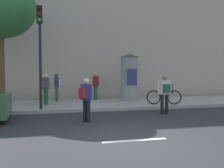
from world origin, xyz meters
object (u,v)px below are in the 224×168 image
at_px(poster_column, 129,77).
at_px(pedestrian_in_red_top, 57,85).
at_px(bicycle_leaning, 164,97).
at_px(pedestrian_in_dark_shirt, 165,91).
at_px(pedestrian_with_bag, 96,84).
at_px(street_tree, 0,8).
at_px(traffic_light, 40,41).
at_px(pedestrian_with_backpack, 45,86).
at_px(pedestrian_in_light_jacket, 86,96).

bearing_deg(poster_column, pedestrian_in_red_top, 171.57).
bearing_deg(bicycle_leaning, pedestrian_in_dark_shirt, -113.97).
distance_m(poster_column, pedestrian_in_dark_shirt, 3.96).
bearing_deg(pedestrian_with_bag, pedestrian_in_red_top, -171.54).
height_order(street_tree, pedestrian_with_bag, street_tree).
height_order(traffic_light, pedestrian_with_bag, traffic_light).
xyz_separation_m(pedestrian_in_dark_shirt, pedestrian_in_red_top, (-4.40, 4.51, 0.06)).
height_order(pedestrian_in_dark_shirt, pedestrian_with_backpack, pedestrian_with_backpack).
height_order(poster_column, pedestrian_with_bag, poster_column).
bearing_deg(pedestrian_in_red_top, pedestrian_in_light_jacket, -80.71).
bearing_deg(pedestrian_in_light_jacket, bicycle_leaning, 32.92).
bearing_deg(pedestrian_with_bag, poster_column, -27.55).
xyz_separation_m(pedestrian_in_red_top, bicycle_leaning, (5.24, -2.61, -0.53)).
height_order(traffic_light, pedestrian_with_backpack, traffic_light).
height_order(pedestrian_with_backpack, bicycle_leaning, pedestrian_with_backpack).
bearing_deg(bicycle_leaning, pedestrian_with_backpack, 167.94).
xyz_separation_m(pedestrian_in_dark_shirt, pedestrian_in_light_jacket, (-3.51, -0.92, -0.06)).
height_order(pedestrian_in_light_jacket, pedestrian_with_backpack, pedestrian_with_backpack).
bearing_deg(traffic_light, pedestrian_with_bag, 47.60).
distance_m(pedestrian_in_light_jacket, pedestrian_with_bag, 5.92).
bearing_deg(pedestrian_in_light_jacket, pedestrian_in_dark_shirt, 14.73).
relative_size(pedestrian_in_dark_shirt, pedestrian_with_backpack, 1.08).
relative_size(street_tree, pedestrian_in_light_jacket, 3.82).
bearing_deg(street_tree, pedestrian_in_dark_shirt, -23.11).
bearing_deg(street_tree, pedestrian_with_backpack, 4.26).
relative_size(pedestrian_with_bag, pedestrian_in_red_top, 1.02).
bearing_deg(pedestrian_in_light_jacket, pedestrian_with_bag, 76.78).
distance_m(pedestrian_in_red_top, bicycle_leaning, 5.88).
bearing_deg(street_tree, bicycle_leaning, -7.96).
distance_m(pedestrian_in_light_jacket, bicycle_leaning, 5.20).
xyz_separation_m(pedestrian_in_light_jacket, pedestrian_with_bag, (1.35, 5.76, 0.13)).
relative_size(street_tree, pedestrian_in_dark_shirt, 3.63).
relative_size(street_tree, pedestrian_with_bag, 3.84).
height_order(pedestrian_in_dark_shirt, pedestrian_in_red_top, pedestrian_in_red_top).
xyz_separation_m(pedestrian_in_light_jacket, bicycle_leaning, (4.35, 2.82, -0.40)).
height_order(traffic_light, bicycle_leaning, traffic_light).
height_order(pedestrian_in_dark_shirt, pedestrian_in_light_jacket, pedestrian_in_dark_shirt).
relative_size(pedestrian_in_red_top, pedestrian_with_backpack, 1.00).
xyz_separation_m(pedestrian_in_dark_shirt, pedestrian_with_bag, (-2.15, 4.84, 0.06)).
relative_size(street_tree, pedestrian_with_backpack, 3.91).
xyz_separation_m(street_tree, pedestrian_in_red_top, (2.61, 1.51, -3.72)).
bearing_deg(pedestrian_in_dark_shirt, poster_column, 95.46).
xyz_separation_m(traffic_light, pedestrian_with_backpack, (0.18, 1.61, -2.09)).
bearing_deg(pedestrian_in_dark_shirt, pedestrian_in_red_top, 134.29).
distance_m(traffic_light, pedestrian_with_backpack, 2.65).
distance_m(pedestrian_in_light_jacket, pedestrian_with_backpack, 4.33).
distance_m(traffic_light, pedestrian_in_dark_shirt, 5.81).
bearing_deg(traffic_light, pedestrian_with_backpack, 83.76).
bearing_deg(street_tree, pedestrian_in_light_jacket, -48.18).
xyz_separation_m(poster_column, pedestrian_with_bag, (-1.78, 0.93, -0.44)).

